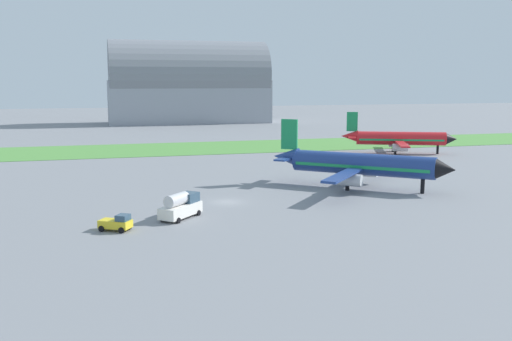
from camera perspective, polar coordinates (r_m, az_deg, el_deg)
ground_plane at (r=81.43m, az=-2.89°, el=-3.16°), size 600.00×600.00×0.00m
grass_taxiway_strip at (r=145.85m, az=-8.54°, el=2.15°), size 360.00×28.00×0.08m
airplane_parked_jet_far at (r=139.39m, az=14.01°, el=3.10°), size 25.94×26.10×9.72m
airplane_midfield_jet at (r=92.59m, az=10.21°, el=0.61°), size 24.92×24.25×10.71m
pushback_tug_near_gate at (r=67.75m, az=-13.73°, el=-5.11°), size 4.01×3.43×1.95m
fuel_truck_midfield at (r=72.26m, az=-7.49°, el=-3.50°), size 6.14×6.43×3.29m
hangar_distant at (r=236.40m, az=-6.75°, el=8.52°), size 63.99×26.91×33.07m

